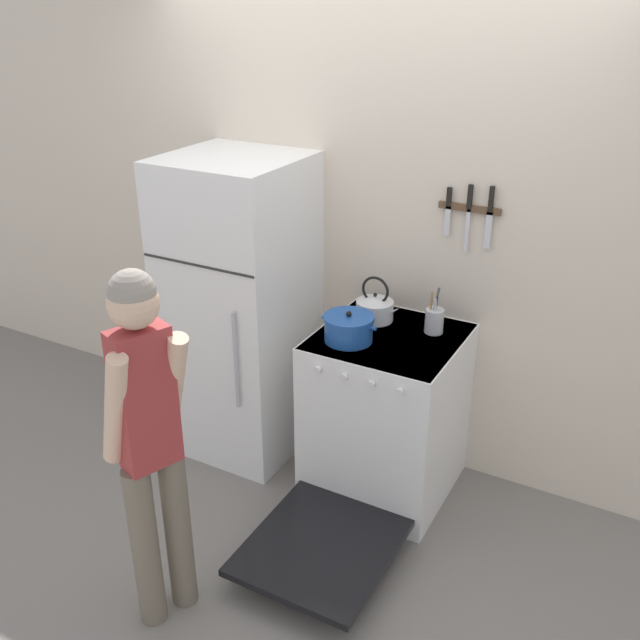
{
  "coord_description": "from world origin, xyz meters",
  "views": [
    {
      "loc": [
        1.51,
        -3.28,
        2.47
      ],
      "look_at": [
        -0.01,
        -0.5,
        0.98
      ],
      "focal_mm": 40.0,
      "sensor_mm": 36.0,
      "label": 1
    }
  ],
  "objects_px": {
    "stove_range": "(383,417)",
    "person": "(149,435)",
    "refrigerator": "(240,309)",
    "dutch_oven_pot": "(349,328)",
    "utensil_jar": "(434,320)",
    "tea_kettle": "(375,307)"
  },
  "relations": [
    {
      "from": "stove_range",
      "to": "person",
      "type": "bearing_deg",
      "value": -111.05
    },
    {
      "from": "stove_range",
      "to": "refrigerator",
      "type": "bearing_deg",
      "value": 177.06
    },
    {
      "from": "dutch_oven_pot",
      "to": "utensil_jar",
      "type": "xyz_separation_m",
      "value": [
        0.33,
        0.29,
        0.0
      ]
    },
    {
      "from": "dutch_oven_pot",
      "to": "person",
      "type": "relative_size",
      "value": 0.18
    },
    {
      "from": "person",
      "to": "stove_range",
      "type": "bearing_deg",
      "value": -0.58
    },
    {
      "from": "refrigerator",
      "to": "utensil_jar",
      "type": "height_order",
      "value": "refrigerator"
    },
    {
      "from": "stove_range",
      "to": "utensil_jar",
      "type": "xyz_separation_m",
      "value": [
        0.17,
        0.18,
        0.52
      ]
    },
    {
      "from": "stove_range",
      "to": "dutch_oven_pot",
      "type": "distance_m",
      "value": 0.55
    },
    {
      "from": "person",
      "to": "dutch_oven_pot",
      "type": "bearing_deg",
      "value": 4.96
    },
    {
      "from": "refrigerator",
      "to": "dutch_oven_pot",
      "type": "relative_size",
      "value": 5.85
    },
    {
      "from": "utensil_jar",
      "to": "stove_range",
      "type": "bearing_deg",
      "value": -133.65
    },
    {
      "from": "refrigerator",
      "to": "tea_kettle",
      "type": "distance_m",
      "value": 0.78
    },
    {
      "from": "tea_kettle",
      "to": "person",
      "type": "relative_size",
      "value": 0.15
    },
    {
      "from": "refrigerator",
      "to": "dutch_oven_pot",
      "type": "bearing_deg",
      "value": -11.29
    },
    {
      "from": "stove_range",
      "to": "utensil_jar",
      "type": "relative_size",
      "value": 5.89
    },
    {
      "from": "refrigerator",
      "to": "utensil_jar",
      "type": "relative_size",
      "value": 7.04
    },
    {
      "from": "stove_range",
      "to": "person",
      "type": "height_order",
      "value": "person"
    },
    {
      "from": "tea_kettle",
      "to": "utensil_jar",
      "type": "distance_m",
      "value": 0.32
    },
    {
      "from": "refrigerator",
      "to": "person",
      "type": "distance_m",
      "value": 1.33
    },
    {
      "from": "refrigerator",
      "to": "tea_kettle",
      "type": "height_order",
      "value": "refrigerator"
    },
    {
      "from": "refrigerator",
      "to": "utensil_jar",
      "type": "distance_m",
      "value": 1.09
    },
    {
      "from": "tea_kettle",
      "to": "person",
      "type": "height_order",
      "value": "person"
    }
  ]
}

